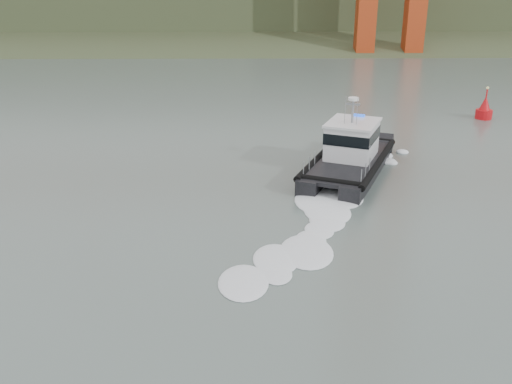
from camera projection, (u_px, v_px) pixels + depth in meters
ground at (278, 304)px, 24.69m from camera, size 400.00×400.00×0.00m
patrol_boat at (350, 154)px, 40.03m from camera, size 8.31×12.14×5.55m
nav_buoy at (484, 110)px, 54.56m from camera, size 1.57×1.57×3.27m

